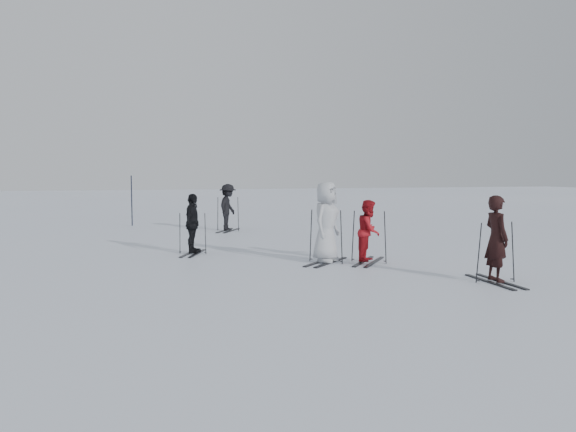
% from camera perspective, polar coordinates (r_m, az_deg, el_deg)
% --- Properties ---
extents(ground, '(120.00, 120.00, 0.00)m').
position_cam_1_polar(ground, '(14.80, 1.09, -4.15)').
color(ground, silver).
rests_on(ground, ground).
extents(skier_near_dark, '(0.44, 0.65, 1.73)m').
position_cam_1_polar(skier_near_dark, '(12.00, 20.41, -2.28)').
color(skier_near_dark, black).
rests_on(skier_near_dark, ground).
extents(skier_red, '(0.91, 0.93, 1.51)m').
position_cam_1_polar(skier_red, '(13.93, 8.23, -1.60)').
color(skier_red, '#A21219').
rests_on(skier_red, ground).
extents(skier_grey, '(1.12, 1.12, 1.96)m').
position_cam_1_polar(skier_grey, '(13.77, 3.88, -0.70)').
color(skier_grey, '#ADB1B7').
rests_on(skier_grey, ground).
extents(skier_uphill_left, '(0.72, 1.02, 1.61)m').
position_cam_1_polar(skier_uphill_left, '(15.43, -9.68, -0.85)').
color(skier_uphill_left, black).
rests_on(skier_uphill_left, ground).
extents(skier_uphill_far, '(1.12, 1.30, 1.75)m').
position_cam_1_polar(skier_uphill_far, '(21.34, -6.13, 0.83)').
color(skier_uphill_far, black).
rests_on(skier_uphill_far, ground).
extents(skis_near_dark, '(1.77, 1.00, 1.26)m').
position_cam_1_polar(skis_near_dark, '(12.03, 20.38, -3.38)').
color(skis_near_dark, black).
rests_on(skis_near_dark, ground).
extents(skis_red, '(2.01, 1.87, 1.32)m').
position_cam_1_polar(skis_red, '(13.94, 8.23, -2.00)').
color(skis_red, black).
rests_on(skis_red, ground).
extents(skis_grey, '(1.99, 1.99, 1.34)m').
position_cam_1_polar(skis_grey, '(13.80, 3.87, -1.97)').
color(skis_grey, black).
rests_on(skis_grey, ground).
extents(skis_uphill_left, '(1.78, 1.37, 1.15)m').
position_cam_1_polar(skis_uphill_left, '(15.45, -9.67, -1.69)').
color(skis_uphill_left, black).
rests_on(skis_uphill_left, ground).
extents(skis_uphill_far, '(2.06, 1.73, 1.33)m').
position_cam_1_polar(skis_uphill_far, '(21.35, -6.12, 0.26)').
color(skis_uphill_far, black).
rests_on(skis_uphill_far, ground).
extents(piste_marker, '(0.05, 0.05, 2.09)m').
position_cam_1_polar(piste_marker, '(24.19, -15.59, 1.52)').
color(piste_marker, black).
rests_on(piste_marker, ground).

